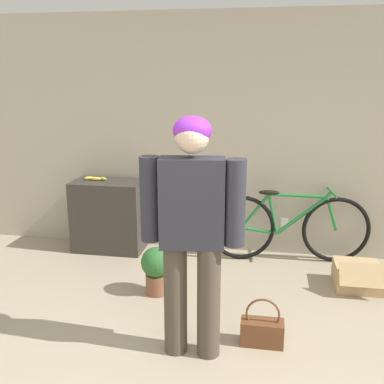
{
  "coord_description": "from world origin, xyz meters",
  "views": [
    {
      "loc": [
        0.34,
        -1.97,
        1.95
      ],
      "look_at": [
        -0.15,
        0.85,
        1.2
      ],
      "focal_mm": 42.0,
      "sensor_mm": 36.0,
      "label": 1
    }
  ],
  "objects_px": {
    "bicycle": "(288,227)",
    "handbag": "(262,331)",
    "potted_plant": "(156,268)",
    "person": "(192,225)",
    "cardboard_box": "(357,276)",
    "banana": "(95,178)"
  },
  "relations": [
    {
      "from": "handbag",
      "to": "potted_plant",
      "type": "bearing_deg",
      "value": 146.08
    },
    {
      "from": "cardboard_box",
      "to": "handbag",
      "type": "bearing_deg",
      "value": -128.28
    },
    {
      "from": "handbag",
      "to": "bicycle",
      "type": "bearing_deg",
      "value": 81.92
    },
    {
      "from": "bicycle",
      "to": "handbag",
      "type": "distance_m",
      "value": 1.67
    },
    {
      "from": "bicycle",
      "to": "handbag",
      "type": "bearing_deg",
      "value": -103.63
    },
    {
      "from": "banana",
      "to": "handbag",
      "type": "distance_m",
      "value": 2.62
    },
    {
      "from": "bicycle",
      "to": "cardboard_box",
      "type": "distance_m",
      "value": 0.87
    },
    {
      "from": "handbag",
      "to": "cardboard_box",
      "type": "bearing_deg",
      "value": 51.72
    },
    {
      "from": "potted_plant",
      "to": "person",
      "type": "bearing_deg",
      "value": -60.51
    },
    {
      "from": "person",
      "to": "cardboard_box",
      "type": "height_order",
      "value": "person"
    },
    {
      "from": "person",
      "to": "cardboard_box",
      "type": "relative_size",
      "value": 3.55
    },
    {
      "from": "bicycle",
      "to": "potted_plant",
      "type": "xyz_separation_m",
      "value": [
        -1.2,
        -0.98,
        -0.13
      ]
    },
    {
      "from": "potted_plant",
      "to": "cardboard_box",
      "type": "bearing_deg",
      "value": 13.61
    },
    {
      "from": "cardboard_box",
      "to": "bicycle",
      "type": "bearing_deg",
      "value": 139.64
    },
    {
      "from": "bicycle",
      "to": "potted_plant",
      "type": "relative_size",
      "value": 3.84
    },
    {
      "from": "bicycle",
      "to": "handbag",
      "type": "xyz_separation_m",
      "value": [
        -0.23,
        -1.63,
        -0.27
      ]
    },
    {
      "from": "person",
      "to": "handbag",
      "type": "relative_size",
      "value": 4.57
    },
    {
      "from": "person",
      "to": "bicycle",
      "type": "relative_size",
      "value": 0.99
    },
    {
      "from": "person",
      "to": "cardboard_box",
      "type": "distance_m",
      "value": 2.05
    },
    {
      "from": "bicycle",
      "to": "cardboard_box",
      "type": "xyz_separation_m",
      "value": [
        0.63,
        -0.54,
        -0.27
      ]
    },
    {
      "from": "bicycle",
      "to": "handbag",
      "type": "height_order",
      "value": "bicycle"
    },
    {
      "from": "person",
      "to": "handbag",
      "type": "bearing_deg",
      "value": 13.62
    }
  ]
}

